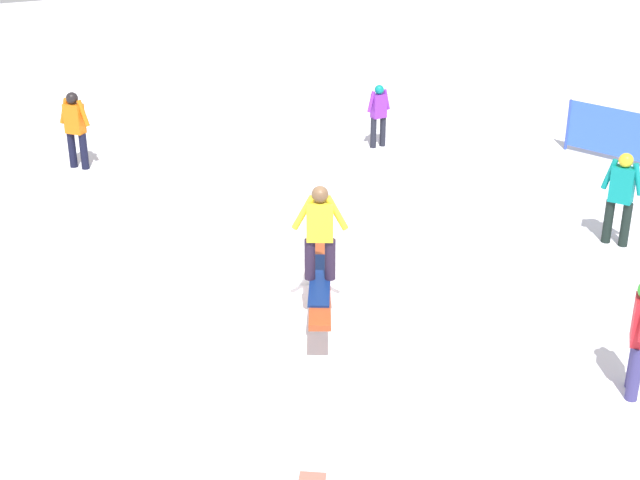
{
  "coord_description": "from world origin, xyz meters",
  "views": [
    {
      "loc": [
        9.48,
        -5.11,
        6.03
      ],
      "look_at": [
        0.0,
        0.0,
        1.24
      ],
      "focal_mm": 50.0,
      "sensor_mm": 36.0,
      "label": 1
    }
  ],
  "objects_px": {
    "bystander_purple": "(379,112)",
    "bystander_teal": "(621,194)",
    "main_rider_on_rail": "(320,235)",
    "bystander_orange": "(75,126)",
    "rail_feature": "(320,287)"
  },
  "relations": [
    {
      "from": "bystander_purple",
      "to": "bystander_orange",
      "type": "relative_size",
      "value": 0.87
    },
    {
      "from": "main_rider_on_rail",
      "to": "bystander_teal",
      "type": "distance_m",
      "value": 5.55
    },
    {
      "from": "main_rider_on_rail",
      "to": "bystander_orange",
      "type": "xyz_separation_m",
      "value": [
        -7.99,
        -1.26,
        -0.43
      ]
    },
    {
      "from": "rail_feature",
      "to": "main_rider_on_rail",
      "type": "xyz_separation_m",
      "value": [
        0.0,
        0.0,
        0.76
      ]
    },
    {
      "from": "rail_feature",
      "to": "bystander_orange",
      "type": "height_order",
      "value": "bystander_orange"
    },
    {
      "from": "bystander_purple",
      "to": "bystander_teal",
      "type": "bearing_deg",
      "value": -84.85
    },
    {
      "from": "bystander_purple",
      "to": "main_rider_on_rail",
      "type": "bearing_deg",
      "value": -128.85
    },
    {
      "from": "bystander_orange",
      "to": "main_rider_on_rail",
      "type": "bearing_deg",
      "value": -29.79
    },
    {
      "from": "rail_feature",
      "to": "bystander_teal",
      "type": "xyz_separation_m",
      "value": [
        -0.02,
        5.53,
        0.33
      ]
    },
    {
      "from": "rail_feature",
      "to": "bystander_teal",
      "type": "bearing_deg",
      "value": 118.66
    },
    {
      "from": "rail_feature",
      "to": "bystander_orange",
      "type": "distance_m",
      "value": 8.09
    },
    {
      "from": "rail_feature",
      "to": "main_rider_on_rail",
      "type": "height_order",
      "value": "main_rider_on_rail"
    },
    {
      "from": "bystander_orange",
      "to": "bystander_teal",
      "type": "xyz_separation_m",
      "value": [
        7.97,
        6.8,
        -0.0
      ]
    },
    {
      "from": "bystander_purple",
      "to": "bystander_orange",
      "type": "bearing_deg",
      "value": 163.01
    },
    {
      "from": "main_rider_on_rail",
      "to": "bystander_teal",
      "type": "bearing_deg",
      "value": 120.06
    }
  ]
}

